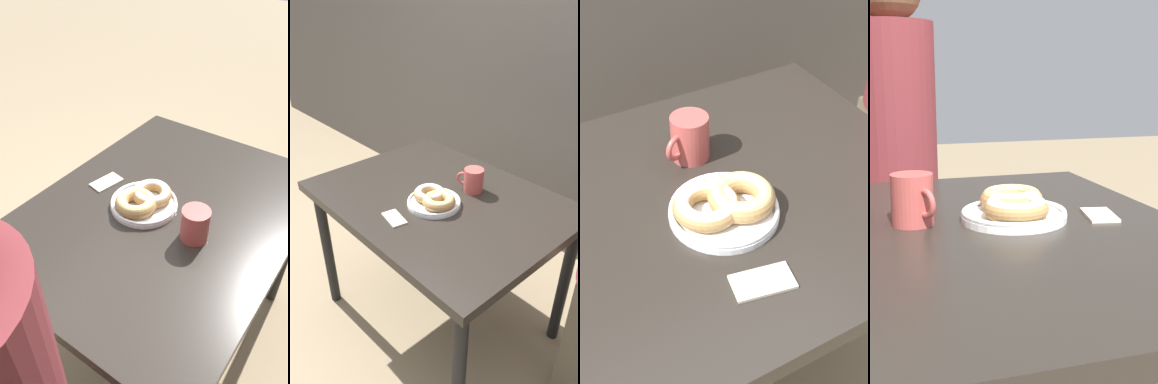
% 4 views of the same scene
% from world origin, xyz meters
% --- Properties ---
extents(dining_table, '(1.06, 0.79, 0.73)m').
position_xyz_m(dining_table, '(0.00, 0.14, 0.65)').
color(dining_table, '#28231E').
rests_on(dining_table, ground_plane).
extents(donut_plate, '(0.24, 0.22, 0.06)m').
position_xyz_m(donut_plate, '(0.04, 0.08, 0.76)').
color(donut_plate, white).
rests_on(donut_plate, dining_table).
extents(coffee_mug, '(0.12, 0.09, 0.10)m').
position_xyz_m(coffee_mug, '(0.06, 0.29, 0.79)').
color(coffee_mug, '#B74C47').
rests_on(coffee_mug, dining_table).
extents(person_figure, '(0.31, 0.28, 1.38)m').
position_xyz_m(person_figure, '(0.76, 0.27, 0.70)').
color(person_figure, brown).
rests_on(person_figure, ground_plane).
extents(napkin, '(0.12, 0.08, 0.01)m').
position_xyz_m(napkin, '(0.01, -0.10, 0.74)').
color(napkin, beige).
rests_on(napkin, dining_table).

